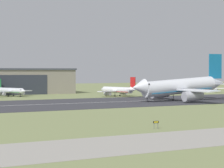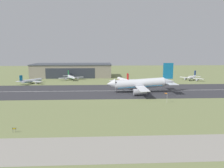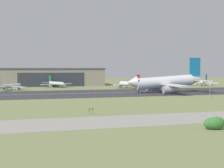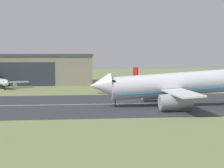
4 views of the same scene
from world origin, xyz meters
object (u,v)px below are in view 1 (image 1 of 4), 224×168
object	(u,v)px
airplane_landing	(180,87)
airplane_parked_east	(206,87)
airplane_parked_centre	(118,90)
runway_sign	(156,123)
airplane_parked_far_east	(11,91)

from	to	relation	value
airplane_landing	airplane_parked_east	world-z (taller)	airplane_landing
airplane_parked_centre	runway_sign	xyz separation A→B (m)	(-49.18, -111.91, -1.81)
airplane_parked_east	airplane_parked_far_east	distance (m)	115.02
airplane_parked_centre	airplane_parked_far_east	distance (m)	52.87
airplane_parked_centre	airplane_parked_east	distance (m)	68.88
airplane_parked_far_east	runway_sign	size ratio (longest dim) A/B	13.58
airplane_landing	airplane_parked_centre	distance (m)	42.00
airplane_landing	airplane_parked_east	distance (m)	81.81
airplane_parked_centre	airplane_parked_far_east	bearing A→B (deg)	153.84
airplane_landing	airplane_parked_centre	size ratio (longest dim) A/B	1.86
airplane_parked_far_east	airplane_landing	bearing A→B (deg)	-49.44
airplane_parked_east	airplane_parked_far_east	bearing A→B (deg)	175.79
airplane_parked_east	runway_sign	bearing A→B (deg)	-132.56
airplane_landing	runway_sign	size ratio (longest dim) A/B	27.76
airplane_landing	airplane_parked_centre	xyz separation A→B (m)	(-7.75, 41.19, -2.71)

